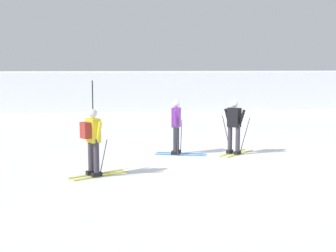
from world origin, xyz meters
name	(u,v)px	position (x,y,z in m)	size (l,w,h in m)	color
ground_plane	(222,159)	(0.00, 0.00, 0.00)	(120.00, 120.00, 0.00)	white
far_snow_ridge	(150,89)	(0.00, 18.79, 1.18)	(80.00, 8.49, 2.36)	white
skier_black	(234,125)	(0.60, 0.76, 0.92)	(1.41, 1.37, 1.71)	gold
skier_purple	(177,126)	(-1.19, 1.02, 0.92)	(1.63, 0.95, 1.71)	#237AC6
skier_yellow	(92,139)	(-3.77, -1.60, 0.95)	(1.57, 1.13, 1.71)	gold
trail_marker_pole	(93,100)	(-3.84, 10.99, 1.01)	(0.06, 0.06, 2.02)	black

